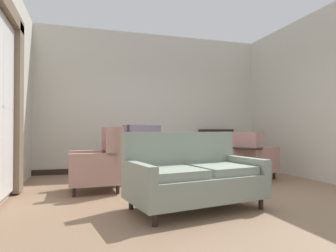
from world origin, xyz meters
name	(u,v)px	position (x,y,z in m)	size (l,w,h in m)	color
ground	(196,194)	(0.00, 0.00, 0.00)	(7.71, 7.71, 0.00)	#896B51
wall_back	(153,102)	(0.00, 2.75, 1.66)	(5.65, 0.08, 3.32)	beige
wall_left	(9,86)	(-2.75, 0.83, 1.66)	(0.08, 3.86, 3.32)	beige
wall_right	(304,98)	(2.75, 0.83, 1.66)	(0.08, 3.86, 3.32)	beige
baseboard_back	(154,168)	(0.00, 2.70, 0.06)	(5.49, 0.03, 0.12)	black
window_with_curtains	(4,94)	(-2.65, 0.08, 1.45)	(0.12, 1.88, 2.69)	silver
coffee_table	(194,164)	(0.21, 0.59, 0.39)	(0.85, 0.85, 0.48)	black
porcelain_vase	(196,150)	(0.24, 0.60, 0.64)	(0.19, 0.19, 0.37)	#4C7A66
settee	(193,177)	(-0.32, -0.72, 0.40)	(1.77, 1.15, 0.96)	gray
armchair_far_left	(135,157)	(-0.68, 1.53, 0.45)	(1.16, 1.17, 1.08)	slate
armchair_foreground_right	(249,158)	(1.55, 0.99, 0.42)	(1.05, 1.02, 0.95)	tan
armchair_back_corner	(100,164)	(-1.39, 0.68, 0.44)	(0.83, 0.80, 1.03)	tan
side_table	(247,161)	(1.35, 0.73, 0.40)	(0.57, 0.57, 0.65)	black
sideboard	(219,151)	(1.62, 2.46, 0.47)	(0.97, 0.35, 1.00)	black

